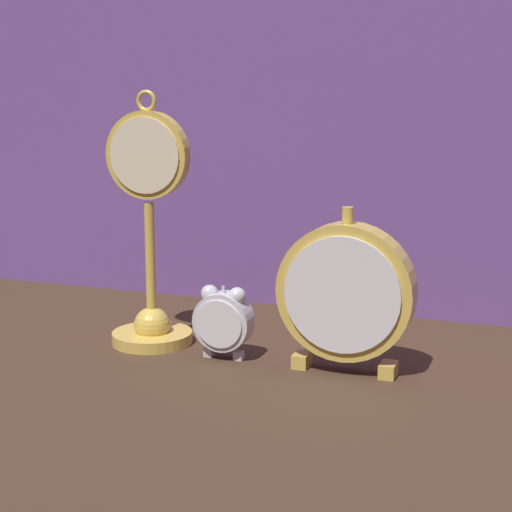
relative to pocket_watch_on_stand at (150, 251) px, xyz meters
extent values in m
plane|color=#422D1E|center=(0.15, -0.06, -0.13)|extent=(4.00, 4.00, 0.00)
cube|color=#6B478E|center=(0.15, 0.27, 0.15)|extent=(1.47, 0.01, 0.57)
cylinder|color=gold|center=(0.00, 0.00, -0.13)|extent=(0.11, 0.11, 0.02)
sphere|color=gold|center=(0.00, 0.00, -0.11)|extent=(0.05, 0.05, 0.05)
cylinder|color=gold|center=(0.00, 0.00, -0.03)|extent=(0.01, 0.01, 0.18)
cylinder|color=gold|center=(0.00, 0.00, 0.13)|extent=(0.12, 0.02, 0.12)
cylinder|color=beige|center=(0.00, -0.01, 0.13)|extent=(0.10, 0.00, 0.10)
torus|color=gold|center=(0.00, 0.00, 0.20)|extent=(0.03, 0.01, 0.03)
cube|color=silver|center=(0.10, -0.03, -0.13)|extent=(0.01, 0.01, 0.01)
cube|color=silver|center=(0.14, -0.03, -0.13)|extent=(0.01, 0.01, 0.01)
cylinder|color=silver|center=(0.12, -0.03, -0.08)|extent=(0.08, 0.03, 0.08)
cylinder|color=silver|center=(0.12, -0.04, -0.08)|extent=(0.06, 0.00, 0.06)
sphere|color=silver|center=(0.10, -0.03, -0.05)|extent=(0.02, 0.02, 0.02)
sphere|color=silver|center=(0.14, -0.03, -0.05)|extent=(0.02, 0.02, 0.02)
cylinder|color=silver|center=(0.12, -0.03, -0.04)|extent=(0.00, 0.00, 0.01)
cube|color=gold|center=(0.23, -0.02, -0.12)|extent=(0.02, 0.03, 0.02)
cube|color=gold|center=(0.34, -0.02, -0.12)|extent=(0.02, 0.03, 0.02)
cylinder|color=gold|center=(0.29, -0.02, -0.03)|extent=(0.17, 0.04, 0.17)
cylinder|color=silver|center=(0.29, -0.04, -0.03)|extent=(0.15, 0.00, 0.15)
cylinder|color=gold|center=(0.29, -0.02, 0.07)|extent=(0.01, 0.01, 0.02)
camera|label=1|loc=(0.55, -1.04, 0.23)|focal=60.00mm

